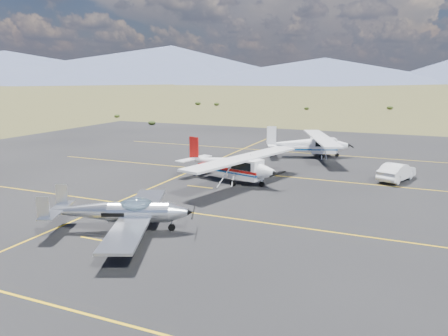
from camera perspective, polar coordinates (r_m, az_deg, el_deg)
The scene contains 6 objects.
ground at distance 23.10m, azimuth -4.80°, elevation -7.51°, with size 1600.00×1600.00×0.00m, color #383D1C.
apron at distance 29.17m, azimuth 1.68°, elevation -3.31°, with size 72.00×72.00×0.02m, color black.
aircraft_low_wing at distance 22.49m, azimuth -13.14°, elevation -5.61°, with size 7.29×9.55×2.13m.
aircraft_cessna at distance 32.12m, azimuth 0.86°, elevation 0.56°, with size 7.84×11.79×3.00m.
aircraft_plain at distance 42.61m, azimuth 11.01°, elevation 3.15°, with size 8.28×11.38×2.95m.
sedan at distance 34.95m, azimuth 21.62°, elevation -0.45°, with size 1.41×4.04×1.33m, color white.
Camera 1 is at (10.35, -19.16, 7.70)m, focal length 35.00 mm.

